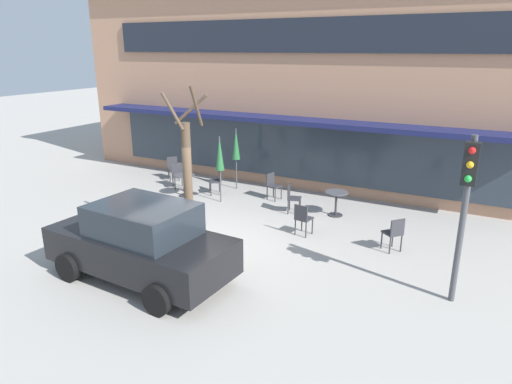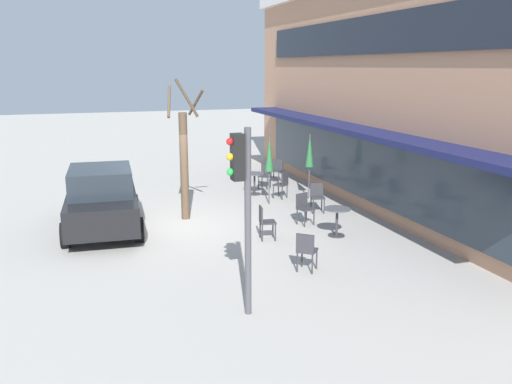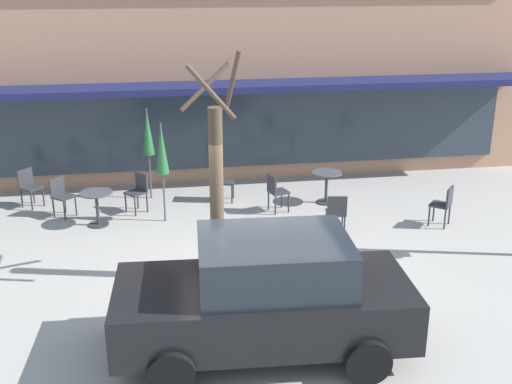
# 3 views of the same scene
# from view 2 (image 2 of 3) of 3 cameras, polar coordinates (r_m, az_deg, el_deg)

# --- Properties ---
(ground_plane) EXTENTS (80.00, 80.00, 0.00)m
(ground_plane) POSITION_cam_2_polar(r_m,az_deg,el_deg) (15.55, -8.75, -3.48)
(ground_plane) COLOR #ADA8A0
(building_facade) EXTENTS (18.76, 9.10, 7.35)m
(building_facade) POSITION_cam_2_polar(r_m,az_deg,el_deg) (19.23, 22.02, 10.01)
(building_facade) COLOR tan
(building_facade) RESTS_ON ground
(cafe_table_near_wall) EXTENTS (0.70, 0.70, 0.76)m
(cafe_table_near_wall) POSITION_cam_2_polar(r_m,az_deg,el_deg) (14.44, 8.52, -2.64)
(cafe_table_near_wall) COLOR #333338
(cafe_table_near_wall) RESTS_ON ground
(cafe_table_streetside) EXTENTS (0.70, 0.70, 0.76)m
(cafe_table_streetside) POSITION_cam_2_polar(r_m,az_deg,el_deg) (18.93, -0.16, 1.27)
(cafe_table_streetside) COLOR #333338
(cafe_table_streetside) RESTS_ON ground
(patio_umbrella_green_folded) EXTENTS (0.28, 0.28, 2.20)m
(patio_umbrella_green_folded) POSITION_cam_2_polar(r_m,az_deg,el_deg) (18.24, 5.67, 4.31)
(patio_umbrella_green_folded) COLOR #4C4C51
(patio_umbrella_green_folded) RESTS_ON ground
(patio_umbrella_cream_folded) EXTENTS (0.28, 0.28, 2.20)m
(patio_umbrella_cream_folded) POSITION_cam_2_polar(r_m,az_deg,el_deg) (17.40, 1.41, 3.94)
(patio_umbrella_cream_folded) COLOR #4C4C51
(patio_umbrella_cream_folded) RESTS_ON ground
(cafe_chair_0) EXTENTS (0.56, 0.56, 0.89)m
(cafe_chair_0) POSITION_cam_2_polar(r_m,az_deg,el_deg) (19.91, 1.00, 1.89)
(cafe_chair_0) COLOR #333338
(cafe_chair_0) RESTS_ON ground
(cafe_chair_1) EXTENTS (0.56, 0.56, 0.89)m
(cafe_chair_1) POSITION_cam_2_polar(r_m,az_deg,el_deg) (20.91, 2.22, 2.43)
(cafe_chair_1) COLOR #333338
(cafe_chair_1) RESTS_ON ground
(cafe_chair_2) EXTENTS (0.46, 0.46, 0.89)m
(cafe_chair_2) POSITION_cam_2_polar(r_m,az_deg,el_deg) (13.99, 0.94, -2.98)
(cafe_chair_2) COLOR #333338
(cafe_chair_2) RESTS_ON ground
(cafe_chair_3) EXTENTS (0.56, 0.56, 0.89)m
(cafe_chair_3) POSITION_cam_2_polar(r_m,az_deg,el_deg) (18.36, 2.78, 0.91)
(cafe_chair_3) COLOR #333338
(cafe_chair_3) RESTS_ON ground
(cafe_chair_4) EXTENTS (0.48, 0.48, 0.89)m
(cafe_chair_4) POSITION_cam_2_polar(r_m,az_deg,el_deg) (16.76, 6.46, -0.34)
(cafe_chair_4) COLOR #333338
(cafe_chair_4) RESTS_ON ground
(cafe_chair_5) EXTENTS (0.50, 0.50, 0.89)m
(cafe_chair_5) POSITION_cam_2_polar(r_m,az_deg,el_deg) (15.40, 5.07, -1.51)
(cafe_chair_5) COLOR #333338
(cafe_chair_5) RESTS_ON ground
(cafe_chair_6) EXTENTS (0.56, 0.56, 0.89)m
(cafe_chair_6) POSITION_cam_2_polar(r_m,az_deg,el_deg) (11.89, 5.32, -5.99)
(cafe_chair_6) COLOR #333338
(cafe_chair_6) RESTS_ON ground
(parked_sedan) EXTENTS (4.29, 2.20, 1.76)m
(parked_sedan) POSITION_cam_2_polar(r_m,az_deg,el_deg) (15.28, -15.92, -0.73)
(parked_sedan) COLOR black
(parked_sedan) RESTS_ON ground
(street_tree) EXTENTS (1.00, 1.07, 4.08)m
(street_tree) POSITION_cam_2_polar(r_m,az_deg,el_deg) (15.79, -7.57, 3.40)
(street_tree) COLOR brown
(street_tree) RESTS_ON ground
(traffic_light_pole) EXTENTS (0.26, 0.43, 3.40)m
(traffic_light_pole) POSITION_cam_2_polar(r_m,az_deg,el_deg) (9.34, -1.44, 0.07)
(traffic_light_pole) COLOR #47474C
(traffic_light_pole) RESTS_ON ground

